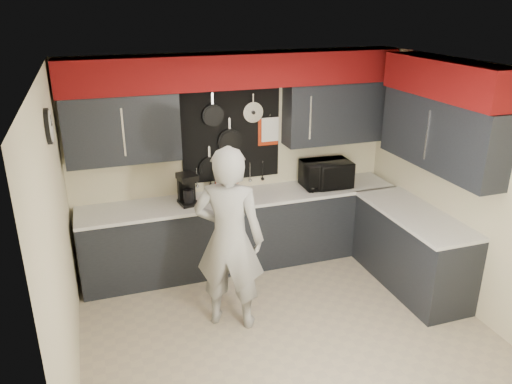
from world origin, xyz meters
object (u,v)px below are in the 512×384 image
object	(u,v)px
coffee_maker	(187,188)
utensil_crock	(217,191)
person	(229,239)
knife_block	(231,189)
microwave	(326,174)

from	to	relation	value
coffee_maker	utensil_crock	bearing A→B (deg)	-0.33
person	knife_block	bearing A→B (deg)	-78.56
coffee_maker	person	size ratio (longest dim) A/B	0.19
knife_block	person	bearing A→B (deg)	-109.51
microwave	knife_block	bearing A→B (deg)	-178.92
utensil_crock	microwave	bearing A→B (deg)	-2.29
microwave	utensil_crock	world-z (taller)	microwave
microwave	person	bearing A→B (deg)	-142.45
utensil_crock	coffee_maker	size ratio (longest dim) A/B	0.46
microwave	person	xyz separation A→B (m)	(-1.59, -1.13, -0.13)
coffee_maker	person	xyz separation A→B (m)	(0.18, -1.13, -0.16)
microwave	person	size ratio (longest dim) A/B	0.32
knife_block	coffee_maker	size ratio (longest dim) A/B	0.58
utensil_crock	coffee_maker	xyz separation A→B (m)	(-0.36, -0.05, 0.11)
knife_block	coffee_maker	bearing A→B (deg)	179.55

